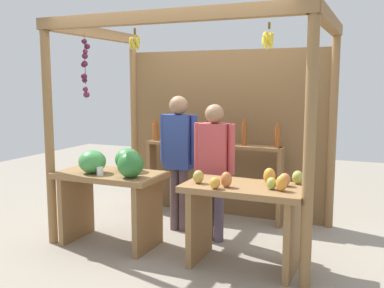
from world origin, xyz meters
name	(u,v)px	position (x,y,z in m)	size (l,w,h in m)	color
ground_plane	(198,234)	(0.00, 0.00, 0.00)	(12.00, 12.00, 0.00)	gray
market_stall	(211,112)	(-0.01, 0.42, 1.43)	(2.91, 1.91, 2.47)	olive
fruit_counter_left	(113,182)	(-0.73, -0.69, 0.72)	(1.17, 0.68, 1.09)	olive
fruit_counter_right	(246,207)	(0.78, -0.68, 0.60)	(1.17, 0.66, 0.97)	olive
bottle_shelf_unit	(211,160)	(-0.09, 0.68, 0.79)	(1.86, 0.22, 1.36)	olive
vendor_man	(179,151)	(-0.27, 0.05, 0.99)	(0.48, 0.22, 1.64)	brown
vendor_woman	(214,161)	(0.25, -0.13, 0.93)	(0.48, 0.21, 1.56)	#584B61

